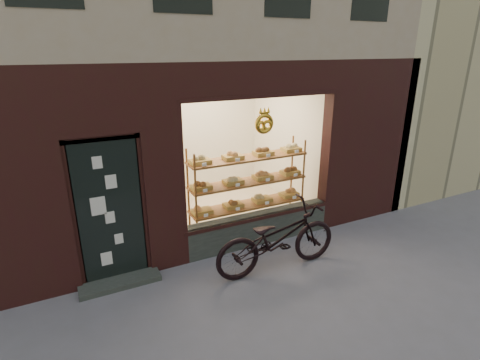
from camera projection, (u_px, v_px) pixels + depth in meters
ground at (310, 323)px, 4.73m from camera, size 90.00×90.00×0.00m
neighbor_right at (460, 7)px, 11.90m from camera, size 12.00×7.00×9.00m
display_shelf at (248, 189)px, 6.78m from camera, size 2.20×0.45×1.70m
bicycle at (277, 238)px, 5.72m from camera, size 2.05×0.77×1.07m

